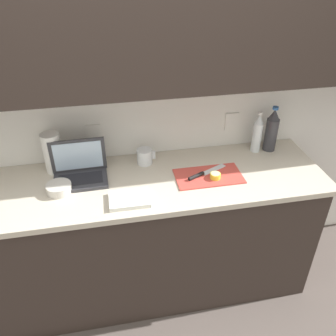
{
  "coord_description": "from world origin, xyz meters",
  "views": [
    {
      "loc": [
        -0.19,
        -1.71,
        2.13
      ],
      "look_at": [
        0.13,
        -0.01,
        1.0
      ],
      "focal_mm": 38.0,
      "sensor_mm": 36.0,
      "label": 1
    }
  ],
  "objects_px": {
    "bottle_oil_tall": "(272,130)",
    "paper_towel_roll": "(53,153)",
    "bottle_green_soda": "(257,134)",
    "knife": "(201,174)",
    "laptop": "(80,170)",
    "cutting_board": "(209,176)",
    "bowl_white": "(59,188)",
    "measuring_cup": "(145,156)",
    "lemon_half_cut": "(215,176)"
  },
  "relations": [
    {
      "from": "bottle_oil_tall",
      "to": "bowl_white",
      "type": "height_order",
      "value": "bottle_oil_tall"
    },
    {
      "from": "measuring_cup",
      "to": "paper_towel_roll",
      "type": "height_order",
      "value": "paper_towel_roll"
    },
    {
      "from": "laptop",
      "to": "bottle_oil_tall",
      "type": "relative_size",
      "value": 1.05
    },
    {
      "from": "knife",
      "to": "bottle_oil_tall",
      "type": "distance_m",
      "value": 0.6
    },
    {
      "from": "cutting_board",
      "to": "measuring_cup",
      "type": "xyz_separation_m",
      "value": [
        -0.35,
        0.23,
        0.04
      ]
    },
    {
      "from": "laptop",
      "to": "paper_towel_roll",
      "type": "height_order",
      "value": "paper_towel_roll"
    },
    {
      "from": "knife",
      "to": "lemon_half_cut",
      "type": "distance_m",
      "value": 0.09
    },
    {
      "from": "bottle_green_soda",
      "to": "bottle_oil_tall",
      "type": "relative_size",
      "value": 0.91
    },
    {
      "from": "bottle_oil_tall",
      "to": "cutting_board",
      "type": "bearing_deg",
      "value": -154.08
    },
    {
      "from": "knife",
      "to": "bottle_oil_tall",
      "type": "relative_size",
      "value": 0.87
    },
    {
      "from": "cutting_board",
      "to": "bowl_white",
      "type": "height_order",
      "value": "bowl_white"
    },
    {
      "from": "bottle_green_soda",
      "to": "bowl_white",
      "type": "xyz_separation_m",
      "value": [
        -1.26,
        -0.22,
        -0.1
      ]
    },
    {
      "from": "cutting_board",
      "to": "bowl_white",
      "type": "bearing_deg",
      "value": 179.02
    },
    {
      "from": "bottle_green_soda",
      "to": "bottle_oil_tall",
      "type": "bearing_deg",
      "value": 0.0
    },
    {
      "from": "bottle_oil_tall",
      "to": "paper_towel_roll",
      "type": "bearing_deg",
      "value": 179.78
    },
    {
      "from": "cutting_board",
      "to": "bowl_white",
      "type": "relative_size",
      "value": 2.84
    },
    {
      "from": "lemon_half_cut",
      "to": "paper_towel_roll",
      "type": "distance_m",
      "value": 0.98
    },
    {
      "from": "lemon_half_cut",
      "to": "paper_towel_roll",
      "type": "xyz_separation_m",
      "value": [
        -0.93,
        0.28,
        0.1
      ]
    },
    {
      "from": "knife",
      "to": "paper_towel_roll",
      "type": "height_order",
      "value": "paper_towel_roll"
    },
    {
      "from": "lemon_half_cut",
      "to": "cutting_board",
      "type": "bearing_deg",
      "value": 134.44
    },
    {
      "from": "bottle_oil_tall",
      "to": "measuring_cup",
      "type": "relative_size",
      "value": 2.64
    },
    {
      "from": "cutting_board",
      "to": "knife",
      "type": "relative_size",
      "value": 1.49
    },
    {
      "from": "bottle_oil_tall",
      "to": "measuring_cup",
      "type": "xyz_separation_m",
      "value": [
        -0.85,
        -0.01,
        -0.09
      ]
    },
    {
      "from": "laptop",
      "to": "bottle_green_soda",
      "type": "distance_m",
      "value": 1.15
    },
    {
      "from": "laptop",
      "to": "paper_towel_roll",
      "type": "distance_m",
      "value": 0.2
    },
    {
      "from": "knife",
      "to": "measuring_cup",
      "type": "relative_size",
      "value": 2.28
    },
    {
      "from": "bottle_green_soda",
      "to": "measuring_cup",
      "type": "xyz_separation_m",
      "value": [
        -0.75,
        -0.01,
        -0.08
      ]
    },
    {
      "from": "lemon_half_cut",
      "to": "knife",
      "type": "bearing_deg",
      "value": 151.11
    },
    {
      "from": "laptop",
      "to": "bowl_white",
      "type": "height_order",
      "value": "laptop"
    },
    {
      "from": "bottle_green_soda",
      "to": "bottle_oil_tall",
      "type": "distance_m",
      "value": 0.1
    },
    {
      "from": "cutting_board",
      "to": "bottle_oil_tall",
      "type": "xyz_separation_m",
      "value": [
        0.49,
        0.24,
        0.14
      ]
    },
    {
      "from": "measuring_cup",
      "to": "paper_towel_roll",
      "type": "xyz_separation_m",
      "value": [
        -0.55,
        0.02,
        0.08
      ]
    },
    {
      "from": "bottle_green_soda",
      "to": "paper_towel_roll",
      "type": "height_order",
      "value": "bottle_green_soda"
    },
    {
      "from": "knife",
      "to": "lemon_half_cut",
      "type": "height_order",
      "value": "lemon_half_cut"
    },
    {
      "from": "knife",
      "to": "paper_towel_roll",
      "type": "distance_m",
      "value": 0.89
    },
    {
      "from": "bottle_oil_tall",
      "to": "bowl_white",
      "type": "relative_size",
      "value": 2.19
    },
    {
      "from": "laptop",
      "to": "bowl_white",
      "type": "bearing_deg",
      "value": -135.45
    },
    {
      "from": "cutting_board",
      "to": "knife",
      "type": "distance_m",
      "value": 0.05
    },
    {
      "from": "laptop",
      "to": "cutting_board",
      "type": "distance_m",
      "value": 0.77
    },
    {
      "from": "knife",
      "to": "bowl_white",
      "type": "bearing_deg",
      "value": 153.89
    },
    {
      "from": "laptop",
      "to": "knife",
      "type": "bearing_deg",
      "value": -11.1
    },
    {
      "from": "paper_towel_roll",
      "to": "laptop",
      "type": "bearing_deg",
      "value": -36.5
    },
    {
      "from": "lemon_half_cut",
      "to": "paper_towel_roll",
      "type": "relative_size",
      "value": 0.25
    },
    {
      "from": "knife",
      "to": "bottle_green_soda",
      "type": "xyz_separation_m",
      "value": [
        0.44,
        0.23,
        0.11
      ]
    },
    {
      "from": "bottle_green_soda",
      "to": "paper_towel_roll",
      "type": "distance_m",
      "value": 1.29
    },
    {
      "from": "cutting_board",
      "to": "lemon_half_cut",
      "type": "bearing_deg",
      "value": -45.56
    },
    {
      "from": "bottle_oil_tall",
      "to": "paper_towel_roll",
      "type": "distance_m",
      "value": 1.39
    },
    {
      "from": "knife",
      "to": "bowl_white",
      "type": "relative_size",
      "value": 1.9
    },
    {
      "from": "bottle_green_soda",
      "to": "knife",
      "type": "bearing_deg",
      "value": -152.54
    },
    {
      "from": "cutting_board",
      "to": "bottle_green_soda",
      "type": "bearing_deg",
      "value": 31.29
    }
  ]
}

